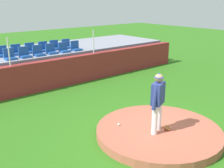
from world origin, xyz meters
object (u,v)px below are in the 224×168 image
object	(u,v)px
pitcher	(158,98)
stadium_chair_3	(51,51)
stadium_chair_0	(10,56)
stadium_chair_2	(38,52)
stadium_chair_9	(44,48)
baseball	(119,124)
stadium_chair_8	(31,50)
fielding_glove	(167,128)
stadium_chair_7	(17,51)
stadium_chair_5	(76,47)
stadium_chair_10	(55,47)
stadium_chair_6	(3,53)
stadium_chair_1	(25,54)
stadium_chair_4	(64,49)
stadium_chair_11	(67,45)

from	to	relation	value
pitcher	stadium_chair_3	world-z (taller)	pitcher
stadium_chair_0	stadium_chair_2	distance (m)	1.39
pitcher	stadium_chair_9	world-z (taller)	pitcher
baseball	stadium_chair_8	distance (m)	7.45
fielding_glove	stadium_chair_2	world-z (taller)	stadium_chair_2
stadium_chair_7	stadium_chair_5	bearing A→B (deg)	162.35
stadium_chair_10	stadium_chair_2	bearing A→B (deg)	33.95
pitcher	stadium_chair_9	size ratio (longest dim) A/B	3.67
baseball	stadium_chair_6	world-z (taller)	stadium_chair_6
stadium_chair_8	stadium_chair_1	bearing A→B (deg)	52.57
stadium_chair_0	stadium_chair_4	world-z (taller)	same
baseball	fielding_glove	distance (m)	1.50
stadium_chair_5	stadium_chair_6	world-z (taller)	same
pitcher	stadium_chair_8	distance (m)	8.35
stadium_chair_10	stadium_chair_11	bearing A→B (deg)	176.39
pitcher	baseball	distance (m)	1.57
stadium_chair_1	stadium_chair_4	bearing A→B (deg)	179.59
stadium_chair_0	stadium_chair_1	size ratio (longest dim) A/B	1.00
fielding_glove	stadium_chair_4	size ratio (longest dim) A/B	0.60
stadium_chair_11	stadium_chair_3	bearing A→B (deg)	31.45
stadium_chair_3	stadium_chair_2	bearing A→B (deg)	3.00
stadium_chair_0	stadium_chair_9	distance (m)	2.30
baseball	stadium_chair_2	size ratio (longest dim) A/B	0.15
fielding_glove	stadium_chair_3	distance (m)	7.69
stadium_chair_3	stadium_chair_6	xyz separation A→B (m)	(-2.09, 0.88, 0.00)
stadium_chair_2	stadium_chair_5	bearing A→B (deg)	-179.63
stadium_chair_1	stadium_chair_8	world-z (taller)	same
baseball	stadium_chair_1	bearing A→B (deg)	92.06
stadium_chair_6	stadium_chair_8	distance (m)	1.42
stadium_chair_10	fielding_glove	bearing A→B (deg)	83.85
stadium_chair_2	stadium_chair_6	xyz separation A→B (m)	(-1.39, 0.92, 0.00)
pitcher	stadium_chair_7	size ratio (longest dim) A/B	3.67
pitcher	stadium_chair_4	size ratio (longest dim) A/B	3.67
fielding_glove	stadium_chair_1	size ratio (longest dim) A/B	0.60
stadium_chair_9	stadium_chair_10	world-z (taller)	same
stadium_chair_5	stadium_chair_7	distance (m)	2.98
stadium_chair_3	stadium_chair_0	bearing A→B (deg)	0.71
fielding_glove	stadium_chair_9	bearing A→B (deg)	-143.09
stadium_chair_3	stadium_chair_7	bearing A→B (deg)	-32.02
pitcher	stadium_chair_0	distance (m)	7.57
stadium_chair_2	stadium_chair_11	distance (m)	2.31
baseball	stadium_chair_11	xyz separation A→B (m)	(2.58, 7.28, 1.32)
stadium_chair_3	stadium_chair_5	bearing A→B (deg)	179.07
stadium_chair_8	stadium_chair_9	size ratio (longest dim) A/B	1.00
fielding_glove	stadium_chair_4	distance (m)	7.70
stadium_chair_1	stadium_chair_7	bearing A→B (deg)	-88.80
baseball	stadium_chair_3	distance (m)	6.65
stadium_chair_2	stadium_chair_4	distance (m)	1.41
baseball	fielding_glove	bearing A→B (deg)	-50.63
pitcher	stadium_chair_8	world-z (taller)	pitcher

